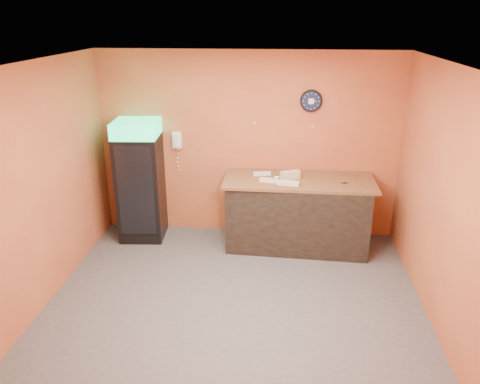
# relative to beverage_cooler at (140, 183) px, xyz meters

# --- Properties ---
(floor) EXTENTS (4.50, 4.50, 0.00)m
(floor) POSITION_rel_beverage_cooler_xyz_m (1.60, -1.61, -0.89)
(floor) COLOR #47474C
(floor) RESTS_ON ground
(back_wall) EXTENTS (4.50, 0.02, 2.80)m
(back_wall) POSITION_rel_beverage_cooler_xyz_m (1.60, 0.39, 0.51)
(back_wall) COLOR #C16836
(back_wall) RESTS_ON floor
(left_wall) EXTENTS (0.02, 4.00, 2.80)m
(left_wall) POSITION_rel_beverage_cooler_xyz_m (-0.65, -1.61, 0.51)
(left_wall) COLOR #C16836
(left_wall) RESTS_ON floor
(right_wall) EXTENTS (0.02, 4.00, 2.80)m
(right_wall) POSITION_rel_beverage_cooler_xyz_m (3.85, -1.61, 0.51)
(right_wall) COLOR #C16836
(right_wall) RESTS_ON floor
(ceiling) EXTENTS (4.50, 4.00, 0.02)m
(ceiling) POSITION_rel_beverage_cooler_xyz_m (1.60, -1.61, 1.91)
(ceiling) COLOR white
(ceiling) RESTS_ON back_wall
(beverage_cooler) EXTENTS (0.69, 0.70, 1.83)m
(beverage_cooler) POSITION_rel_beverage_cooler_xyz_m (0.00, 0.00, 0.00)
(beverage_cooler) COLOR black
(beverage_cooler) RESTS_ON floor
(prep_counter) EXTENTS (2.05, 0.99, 1.01)m
(prep_counter) POSITION_rel_beverage_cooler_xyz_m (2.37, -0.06, -0.39)
(prep_counter) COLOR black
(prep_counter) RESTS_ON floor
(wall_clock) EXTENTS (0.32, 0.06, 0.32)m
(wall_clock) POSITION_rel_beverage_cooler_xyz_m (2.50, 0.36, 1.20)
(wall_clock) COLOR black
(wall_clock) RESTS_ON back_wall
(wall_phone) EXTENTS (0.13, 0.11, 0.24)m
(wall_phone) POSITION_rel_beverage_cooler_xyz_m (0.53, 0.34, 0.58)
(wall_phone) COLOR white
(wall_phone) RESTS_ON back_wall
(butcher_paper) EXTENTS (2.16, 0.93, 0.04)m
(butcher_paper) POSITION_rel_beverage_cooler_xyz_m (2.37, -0.06, 0.13)
(butcher_paper) COLOR brown
(butcher_paper) RESTS_ON prep_counter
(sub_roll_stack) EXTENTS (0.29, 0.20, 0.12)m
(sub_roll_stack) POSITION_rel_beverage_cooler_xyz_m (2.24, -0.05, 0.21)
(sub_roll_stack) COLOR beige
(sub_roll_stack) RESTS_ON butcher_paper
(wrapped_sandwich_left) EXTENTS (0.28, 0.15, 0.04)m
(wrapped_sandwich_left) POSITION_rel_beverage_cooler_xyz_m (1.94, -0.19, 0.17)
(wrapped_sandwich_left) COLOR silver
(wrapped_sandwich_left) RESTS_ON butcher_paper
(wrapped_sandwich_mid) EXTENTS (0.32, 0.16, 0.04)m
(wrapped_sandwich_mid) POSITION_rel_beverage_cooler_xyz_m (2.21, -0.29, 0.17)
(wrapped_sandwich_mid) COLOR silver
(wrapped_sandwich_mid) RESTS_ON butcher_paper
(wrapped_sandwich_right) EXTENTS (0.27, 0.15, 0.04)m
(wrapped_sandwich_right) POSITION_rel_beverage_cooler_xyz_m (1.83, 0.09, 0.17)
(wrapped_sandwich_right) COLOR silver
(wrapped_sandwich_right) RESTS_ON butcher_paper
(kitchen_tool) EXTENTS (0.06, 0.06, 0.06)m
(kitchen_tool) POSITION_rel_beverage_cooler_xyz_m (2.17, -0.02, 0.18)
(kitchen_tool) COLOR silver
(kitchen_tool) RESTS_ON butcher_paper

